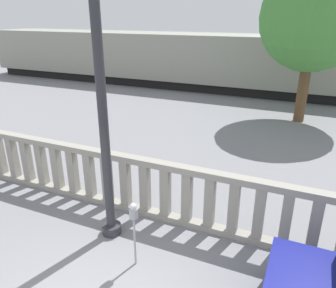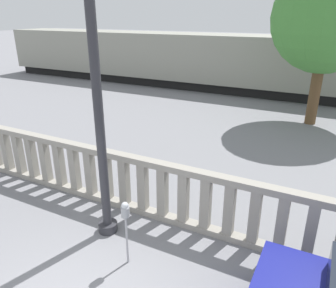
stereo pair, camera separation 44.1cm
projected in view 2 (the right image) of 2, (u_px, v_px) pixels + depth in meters
name	position (u px, v px, depth m)	size (l,w,h in m)	color
balustrade	(163.00, 192.00, 7.25)	(12.12, 0.24, 1.41)	gray
lamppost	(98.00, 106.00, 6.06)	(0.41, 0.41, 5.81)	#2D2D33
parking_meter	(126.00, 216.00, 5.82)	(0.16, 0.16, 1.31)	#99999E
train_near	(199.00, 60.00, 20.19)	(28.55, 3.02, 3.84)	black
tree_left	(327.00, 18.00, 12.46)	(4.20, 4.20, 6.32)	brown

